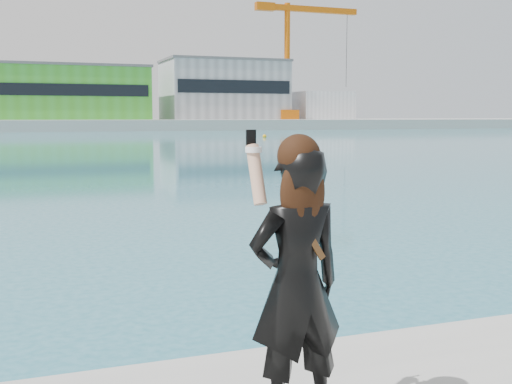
# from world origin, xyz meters

# --- Properties ---
(far_quay) EXTENTS (320.00, 40.00, 2.00)m
(far_quay) POSITION_xyz_m (0.00, 130.00, 1.00)
(far_quay) COLOR #9E9E99
(far_quay) RESTS_ON ground
(warehouse_green) EXTENTS (30.60, 16.36, 10.50)m
(warehouse_green) POSITION_xyz_m (8.00, 127.98, 7.26)
(warehouse_green) COLOR green
(warehouse_green) RESTS_ON far_quay
(warehouse_grey_right) EXTENTS (25.50, 15.35, 12.50)m
(warehouse_grey_right) POSITION_xyz_m (40.00, 127.98, 8.26)
(warehouse_grey_right) COLOR gray
(warehouse_grey_right) RESTS_ON far_quay
(ancillary_shed) EXTENTS (12.00, 10.00, 6.00)m
(ancillary_shed) POSITION_xyz_m (62.00, 126.00, 5.00)
(ancillary_shed) COLOR silver
(ancillary_shed) RESTS_ON far_quay
(dock_crane) EXTENTS (23.00, 4.00, 24.00)m
(dock_crane) POSITION_xyz_m (53.20, 122.00, 15.07)
(dock_crane) COLOR #D35D0C
(dock_crane) RESTS_ON far_quay
(flagpole_right) EXTENTS (1.28, 0.16, 8.00)m
(flagpole_right) POSITION_xyz_m (22.09, 121.00, 6.54)
(flagpole_right) COLOR silver
(flagpole_right) RESTS_ON far_quay
(buoy_near) EXTENTS (0.50, 0.50, 0.50)m
(buoy_near) POSITION_xyz_m (27.59, 71.93, 0.00)
(buoy_near) COLOR orange
(buoy_near) RESTS_ON ground
(woman) EXTENTS (0.64, 0.44, 1.78)m
(woman) POSITION_xyz_m (-0.11, -0.23, 1.70)
(woman) COLOR black
(woman) RESTS_ON near_quay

